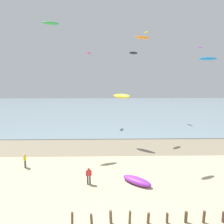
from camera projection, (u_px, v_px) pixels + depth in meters
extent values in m
cube|color=gray|center=(109.00, 147.00, 31.47)|extent=(120.00, 7.65, 0.01)
cube|color=gray|center=(108.00, 109.00, 69.76)|extent=(160.00, 70.00, 0.10)
cylinder|color=brown|center=(72.00, 219.00, 14.73)|extent=(0.19, 0.21, 0.98)
cylinder|color=brown|center=(91.00, 219.00, 14.82)|extent=(0.22, 0.18, 0.81)
cylinder|color=brown|center=(111.00, 217.00, 14.92)|extent=(0.24, 0.23, 0.99)
cylinder|color=brown|center=(130.00, 218.00, 14.83)|extent=(0.20, 0.23, 1.04)
cylinder|color=brown|center=(148.00, 218.00, 14.93)|extent=(0.24, 0.24, 0.83)
cylinder|color=brown|center=(167.00, 218.00, 14.97)|extent=(0.20, 0.20, 0.79)
cylinder|color=#4E3E2A|center=(186.00, 217.00, 15.04)|extent=(0.24, 0.23, 0.83)
cylinder|color=brown|center=(204.00, 217.00, 14.99)|extent=(0.22, 0.20, 0.92)
cylinder|color=brown|center=(223.00, 217.00, 15.07)|extent=(0.22, 0.24, 0.80)
cylinder|color=#383842|center=(88.00, 180.00, 20.39)|extent=(0.16, 0.16, 0.88)
cylinder|color=#383842|center=(90.00, 180.00, 20.45)|extent=(0.16, 0.16, 0.88)
cube|color=red|center=(89.00, 173.00, 20.30)|extent=(0.40, 0.31, 0.60)
sphere|color=#9E7051|center=(89.00, 169.00, 20.23)|extent=(0.22, 0.22, 0.22)
cylinder|color=red|center=(86.00, 174.00, 20.24)|extent=(0.09, 0.09, 0.52)
cylinder|color=red|center=(91.00, 173.00, 20.38)|extent=(0.09, 0.09, 0.52)
cylinder|color=#4C4C56|center=(25.00, 164.00, 24.08)|extent=(0.16, 0.16, 0.88)
cylinder|color=#4C4C56|center=(25.00, 164.00, 24.30)|extent=(0.16, 0.16, 0.88)
cube|color=yellow|center=(25.00, 158.00, 24.07)|extent=(0.25, 0.38, 0.60)
sphere|color=beige|center=(25.00, 154.00, 24.00)|extent=(0.22, 0.22, 0.22)
cylinder|color=yellow|center=(24.00, 159.00, 23.84)|extent=(0.09, 0.09, 0.52)
cylinder|color=yellow|center=(25.00, 157.00, 24.31)|extent=(0.09, 0.09, 0.52)
ellipsoid|color=purple|center=(137.00, 181.00, 20.55)|extent=(3.15, 2.91, 0.63)
ellipsoid|color=orange|center=(142.00, 38.00, 23.87)|extent=(2.01, 1.39, 0.39)
ellipsoid|color=#2384D1|center=(208.00, 59.00, 40.96)|extent=(3.66, 1.43, 0.78)
ellipsoid|color=black|center=(133.00, 53.00, 33.06)|extent=(1.86, 1.75, 0.50)
ellipsoid|color=yellow|center=(146.00, 32.00, 48.15)|extent=(0.97, 1.97, 0.32)
ellipsoid|color=purple|center=(201.00, 47.00, 49.21)|extent=(0.68, 1.90, 0.52)
ellipsoid|color=yellow|center=(121.00, 96.00, 30.82)|extent=(3.02, 2.88, 0.85)
ellipsoid|color=#E54C99|center=(89.00, 53.00, 43.43)|extent=(1.25, 2.53, 0.68)
ellipsoid|color=green|center=(51.00, 23.00, 27.61)|extent=(2.32, 1.42, 0.40)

